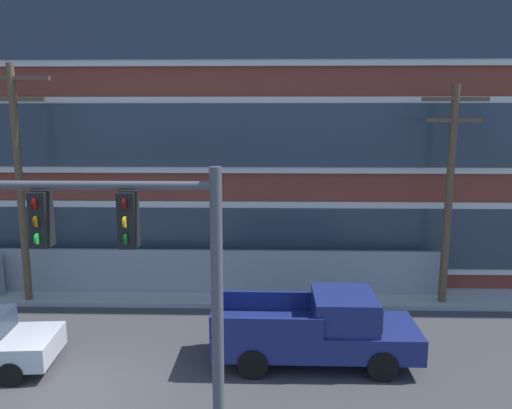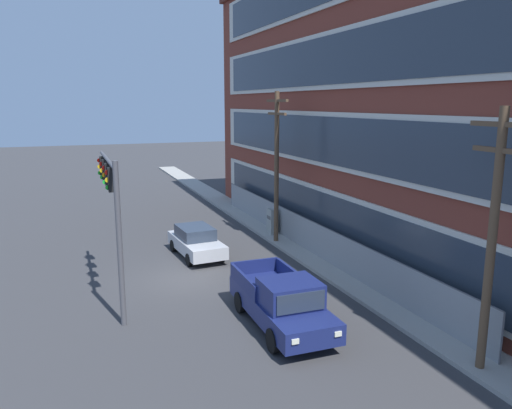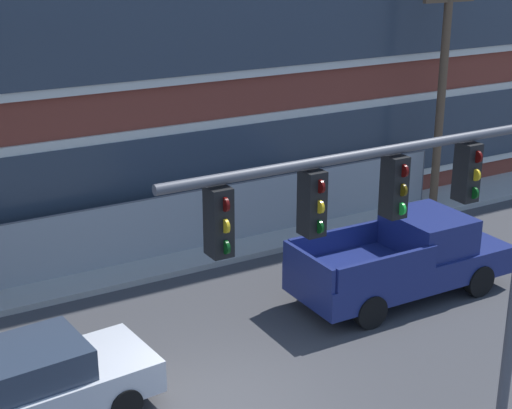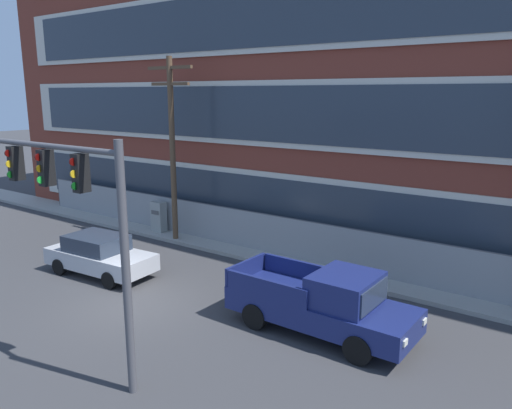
# 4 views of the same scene
# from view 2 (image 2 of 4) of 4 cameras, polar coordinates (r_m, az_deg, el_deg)

# --- Properties ---
(ground_plane) EXTENTS (160.00, 160.00, 0.00)m
(ground_plane) POSITION_cam_2_polar(r_m,az_deg,el_deg) (23.17, -7.83, -8.46)
(ground_plane) COLOR #38383A
(sidewalk_building_side) EXTENTS (80.00, 1.92, 0.16)m
(sidewalk_building_side) POSITION_cam_2_polar(r_m,az_deg,el_deg) (25.41, 7.24, -6.44)
(sidewalk_building_side) COLOR #9E9B93
(sidewalk_building_side) RESTS_ON ground
(brick_mill_building) EXTENTS (47.80, 9.54, 15.99)m
(brick_mill_building) POSITION_cam_2_polar(r_m,az_deg,el_deg) (23.53, 25.69, 10.73)
(brick_mill_building) COLOR brown
(brick_mill_building) RESTS_ON ground
(chain_link_fence) EXTENTS (25.87, 0.06, 1.85)m
(chain_link_fence) POSITION_cam_2_polar(r_m,az_deg,el_deg) (26.84, 5.83, -3.51)
(chain_link_fence) COLOR gray
(chain_link_fence) RESTS_ON ground
(traffic_signal_mast) EXTENTS (6.55, 0.43, 5.96)m
(traffic_signal_mast) POSITION_cam_2_polar(r_m,az_deg,el_deg) (20.03, -16.22, 1.32)
(traffic_signal_mast) COLOR #4C4C51
(traffic_signal_mast) RESTS_ON ground
(pickup_truck_navy) EXTENTS (5.65, 2.22, 1.97)m
(pickup_truck_navy) POSITION_cam_2_polar(r_m,az_deg,el_deg) (18.00, 3.02, -11.14)
(pickup_truck_navy) COLOR navy
(pickup_truck_navy) RESTS_ON ground
(sedan_silver) EXTENTS (4.56, 2.19, 1.56)m
(sedan_silver) POSITION_cam_2_polar(r_m,az_deg,el_deg) (26.25, -6.86, -4.20)
(sedan_silver) COLOR #B2B5BA
(sedan_silver) RESTS_ON ground
(utility_pole_near_corner) EXTENTS (2.65, 0.26, 8.51)m
(utility_pole_near_corner) POSITION_cam_2_polar(r_m,az_deg,el_deg) (27.73, 2.37, 5.02)
(utility_pole_near_corner) COLOR brown
(utility_pole_near_corner) RESTS_ON ground
(utility_pole_midblock) EXTENTS (2.23, 0.26, 7.80)m
(utility_pole_midblock) POSITION_cam_2_polar(r_m,az_deg,el_deg) (15.54, 25.44, -2.85)
(utility_pole_midblock) COLOR brown
(utility_pole_midblock) RESTS_ON ground
(electrical_cabinet) EXTENTS (0.72, 0.47, 1.66)m
(electrical_cabinet) POSITION_cam_2_polar(r_m,az_deg,el_deg) (29.99, 1.86, -2.07)
(electrical_cabinet) COLOR #939993
(electrical_cabinet) RESTS_ON ground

